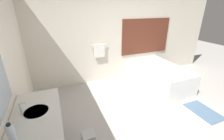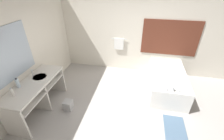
{
  "view_description": "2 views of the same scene",
  "coord_description": "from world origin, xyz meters",
  "px_view_note": "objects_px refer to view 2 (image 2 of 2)",
  "views": [
    {
      "loc": [
        -1.54,
        -1.92,
        2.16
      ],
      "look_at": [
        -0.44,
        0.82,
        0.91
      ],
      "focal_mm": 24.0,
      "sensor_mm": 36.0,
      "label": 1
    },
    {
      "loc": [
        0.44,
        -2.54,
        2.87
      ],
      "look_at": [
        -0.26,
        0.82,
        0.75
      ],
      "focal_mm": 24.0,
      "sensor_mm": 36.0,
      "label": 2
    }
  ],
  "objects_px": {
    "waste_bin": "(68,105)",
    "water_bottle_1": "(18,83)",
    "bathtub": "(167,80)",
    "soap_dispenser": "(12,92)"
  },
  "relations": [
    {
      "from": "soap_dispenser",
      "to": "bathtub",
      "type": "bearing_deg",
      "value": 30.91
    },
    {
      "from": "water_bottle_1",
      "to": "soap_dispenser",
      "type": "xyz_separation_m",
      "value": [
        0.08,
        -0.26,
        -0.02
      ]
    },
    {
      "from": "waste_bin",
      "to": "water_bottle_1",
      "type": "bearing_deg",
      "value": -157.57
    },
    {
      "from": "bathtub",
      "to": "waste_bin",
      "type": "relative_size",
      "value": 7.18
    },
    {
      "from": "bathtub",
      "to": "water_bottle_1",
      "type": "bearing_deg",
      "value": -153.18
    },
    {
      "from": "bathtub",
      "to": "waste_bin",
      "type": "height_order",
      "value": "bathtub"
    },
    {
      "from": "water_bottle_1",
      "to": "waste_bin",
      "type": "xyz_separation_m",
      "value": [
        0.86,
        0.36,
        -0.82
      ]
    },
    {
      "from": "water_bottle_1",
      "to": "waste_bin",
      "type": "relative_size",
      "value": 0.89
    },
    {
      "from": "water_bottle_1",
      "to": "soap_dispenser",
      "type": "height_order",
      "value": "water_bottle_1"
    },
    {
      "from": "water_bottle_1",
      "to": "waste_bin",
      "type": "distance_m",
      "value": 1.24
    }
  ]
}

